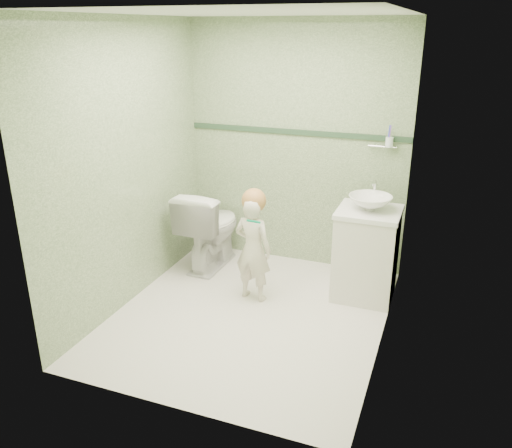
% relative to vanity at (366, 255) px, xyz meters
% --- Properties ---
extents(ground, '(2.50, 2.50, 0.00)m').
position_rel_vanity_xyz_m(ground, '(-0.84, -0.70, -0.40)').
color(ground, silver).
rests_on(ground, ground).
extents(room_shell, '(2.50, 2.54, 2.40)m').
position_rel_vanity_xyz_m(room_shell, '(-0.84, -0.70, 0.80)').
color(room_shell, gray).
rests_on(room_shell, ground).
extents(trim_stripe, '(2.20, 0.02, 0.05)m').
position_rel_vanity_xyz_m(trim_stripe, '(-0.84, 0.54, 0.95)').
color(trim_stripe, '#2A462F').
rests_on(trim_stripe, room_shell).
extents(vanity, '(0.52, 0.50, 0.80)m').
position_rel_vanity_xyz_m(vanity, '(0.00, 0.00, 0.00)').
color(vanity, silver).
rests_on(vanity, ground).
extents(counter, '(0.54, 0.52, 0.04)m').
position_rel_vanity_xyz_m(counter, '(0.00, 0.00, 0.41)').
color(counter, white).
rests_on(counter, vanity).
extents(basin, '(0.37, 0.37, 0.13)m').
position_rel_vanity_xyz_m(basin, '(0.00, 0.00, 0.49)').
color(basin, white).
rests_on(basin, counter).
extents(faucet, '(0.03, 0.13, 0.18)m').
position_rel_vanity_xyz_m(faucet, '(0.00, 0.19, 0.57)').
color(faucet, silver).
rests_on(faucet, counter).
extents(cup_holder, '(0.26, 0.07, 0.21)m').
position_rel_vanity_xyz_m(cup_holder, '(0.05, 0.48, 0.93)').
color(cup_holder, silver).
rests_on(cup_holder, room_shell).
extents(toilet, '(0.47, 0.81, 0.82)m').
position_rel_vanity_xyz_m(toilet, '(-1.58, 0.10, 0.01)').
color(toilet, white).
rests_on(toilet, ground).
extents(toddler, '(0.38, 0.28, 0.96)m').
position_rel_vanity_xyz_m(toddler, '(-0.93, -0.40, 0.08)').
color(toddler, silver).
rests_on(toddler, ground).
extents(hair_cap, '(0.21, 0.21, 0.21)m').
position_rel_vanity_xyz_m(hair_cap, '(-0.93, -0.37, 0.52)').
color(hair_cap, '#B1783F').
rests_on(hair_cap, toddler).
extents(teal_toothbrush, '(0.11, 0.14, 0.08)m').
position_rel_vanity_xyz_m(teal_toothbrush, '(-0.87, -0.53, 0.40)').
color(teal_toothbrush, '#029567').
rests_on(teal_toothbrush, toddler).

